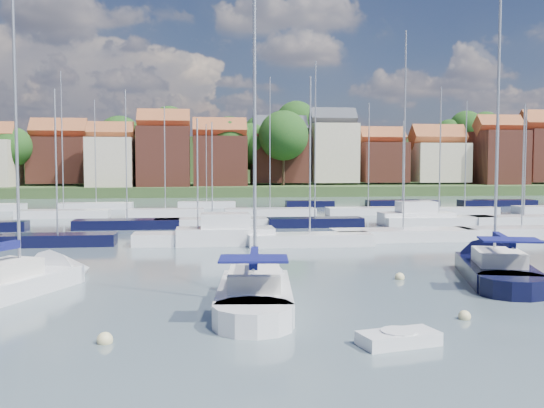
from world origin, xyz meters
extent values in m
plane|color=#405057|center=(0.00, 40.00, 0.00)|extent=(260.00, 260.00, 0.00)
cube|color=silver|center=(-15.43, 4.25, 0.25)|extent=(5.29, 7.24, 1.20)
cone|color=silver|center=(-13.71, 8.06, 0.25)|extent=(3.88, 4.11, 2.78)
cube|color=silver|center=(-15.63, 3.83, 1.20)|extent=(2.92, 3.34, 0.70)
cylinder|color=#B2B2B7|center=(-15.24, 4.68, 7.04)|extent=(0.14, 0.14, 12.38)
cube|color=silver|center=(-4.99, 0.73, 0.25)|extent=(3.64, 7.23, 1.20)
cone|color=silver|center=(-4.52, 5.06, 0.25)|extent=(3.25, 3.68, 2.90)
cylinder|color=silver|center=(-5.37, -2.73, 0.25)|extent=(3.20, 3.20, 1.20)
cube|color=silver|center=(-5.04, 0.25, 1.20)|extent=(2.33, 3.10, 0.70)
cylinder|color=#B2B2B7|center=(-4.94, 1.21, 7.30)|extent=(0.14, 0.14, 12.89)
cylinder|color=#B2B2B7|center=(-5.15, -0.71, 2.05)|extent=(0.52, 3.86, 0.10)
cube|color=#101351|center=(-5.15, -0.71, 2.20)|extent=(0.70, 3.68, 0.35)
cube|color=#101351|center=(-5.28, -1.96, 2.35)|extent=(2.64, 2.00, 0.08)
cube|color=black|center=(7.51, 4.84, 0.25)|extent=(4.98, 7.86, 1.20)
cone|color=black|center=(8.80, 9.22, 0.25)|extent=(3.92, 4.26, 3.04)
cylinder|color=black|center=(6.48, 1.34, 0.25)|extent=(3.78, 3.78, 1.20)
cube|color=silver|center=(7.37, 4.36, 1.20)|extent=(2.90, 3.52, 0.70)
cylinder|color=#B2B2B7|center=(7.66, 5.33, 7.77)|extent=(0.14, 0.14, 13.83)
cylinder|color=#B2B2B7|center=(7.08, 3.38, 2.05)|extent=(1.24, 3.92, 0.10)
cube|color=#101351|center=(7.08, 3.38, 2.20)|extent=(1.38, 3.78, 0.35)
cube|color=#101351|center=(6.71, 2.12, 2.35)|extent=(3.00, 2.48, 0.08)
cube|color=silver|center=(-0.96, -5.20, 0.18)|extent=(2.74, 1.71, 0.50)
cylinder|color=silver|center=(-0.96, -5.20, 0.32)|extent=(1.18, 1.18, 0.32)
sphere|color=beige|center=(-10.27, -3.86, 0.00)|extent=(0.52, 0.52, 0.52)
sphere|color=#D85914|center=(-4.09, -1.07, 0.00)|extent=(0.55, 0.55, 0.55)
sphere|color=beige|center=(2.55, -2.38, 0.00)|extent=(0.46, 0.46, 0.46)
sphere|color=beige|center=(2.75, 5.48, 0.00)|extent=(0.48, 0.48, 0.48)
cube|color=black|center=(-17.11, 20.54, 0.35)|extent=(8.01, 2.24, 1.00)
cylinder|color=#B2B2B7|center=(-17.11, 20.54, 5.93)|extent=(0.12, 0.12, 10.16)
cube|color=silver|center=(-7.27, 20.20, 0.35)|extent=(9.22, 2.58, 1.00)
cylinder|color=#B2B2B7|center=(-7.27, 20.20, 4.94)|extent=(0.12, 0.12, 8.18)
cube|color=silver|center=(0.63, 18.61, 0.35)|extent=(8.78, 2.46, 1.00)
cylinder|color=#B2B2B7|center=(0.63, 18.61, 6.38)|extent=(0.12, 0.12, 11.06)
cube|color=silver|center=(8.23, 20.67, 0.35)|extent=(10.79, 3.02, 1.00)
cylinder|color=#B2B2B7|center=(8.23, 20.67, 8.29)|extent=(0.12, 0.12, 14.87)
cube|color=silver|center=(17.98, 21.03, 0.35)|extent=(10.13, 2.84, 1.00)
cylinder|color=#B2B2B7|center=(17.98, 21.03, 5.65)|extent=(0.12, 0.12, 9.59)
cube|color=silver|center=(-5.31, 20.00, 0.50)|extent=(7.00, 2.60, 1.40)
cube|color=silver|center=(-5.31, 20.00, 1.60)|extent=(3.50, 2.20, 1.30)
cube|color=black|center=(-13.55, 31.64, 0.35)|extent=(9.30, 2.60, 1.00)
cylinder|color=#B2B2B7|center=(-13.55, 31.64, 6.59)|extent=(0.12, 0.12, 11.48)
cube|color=silver|center=(-5.94, 32.01, 0.35)|extent=(10.40, 2.91, 1.00)
cylinder|color=#B2B2B7|center=(-5.94, 32.01, 5.24)|extent=(0.12, 0.12, 8.77)
cube|color=black|center=(3.48, 31.28, 0.35)|extent=(8.80, 2.46, 1.00)
cylinder|color=#B2B2B7|center=(3.48, 31.28, 8.01)|extent=(0.12, 0.12, 14.33)
cube|color=silver|center=(15.40, 31.16, 0.35)|extent=(10.73, 3.00, 1.00)
cylinder|color=#B2B2B7|center=(15.40, 31.16, 6.92)|extent=(0.12, 0.12, 12.14)
cube|color=silver|center=(23.82, 30.97, 0.35)|extent=(10.48, 2.93, 1.00)
cylinder|color=#B2B2B7|center=(23.82, 30.97, 5.99)|extent=(0.12, 0.12, 10.28)
cube|color=silver|center=(13.46, 32.00, 0.50)|extent=(7.00, 2.60, 1.40)
cube|color=silver|center=(13.46, 32.00, 1.60)|extent=(3.50, 2.20, 1.30)
cube|color=silver|center=(-21.71, 44.21, 0.35)|extent=(9.71, 2.72, 1.00)
cylinder|color=#B2B2B7|center=(-21.71, 44.21, 8.29)|extent=(0.12, 0.12, 14.88)
cube|color=silver|center=(-10.84, 44.51, 0.35)|extent=(8.49, 2.38, 1.00)
cylinder|color=#B2B2B7|center=(-10.84, 44.51, 6.51)|extent=(0.12, 0.12, 11.31)
cube|color=silver|center=(0.79, 43.78, 0.35)|extent=(10.16, 2.85, 1.00)
cylinder|color=#B2B2B7|center=(0.79, 43.78, 8.15)|extent=(0.12, 0.12, 14.59)
cube|color=silver|center=(12.17, 43.90, 0.35)|extent=(9.53, 2.67, 1.00)
cylinder|color=#B2B2B7|center=(12.17, 43.90, 6.81)|extent=(0.12, 0.12, 11.91)
cube|color=silver|center=(23.16, 42.50, 0.35)|extent=(7.62, 2.13, 1.00)
cylinder|color=#B2B2B7|center=(23.16, 42.50, 6.91)|extent=(0.12, 0.12, 12.13)
cube|color=silver|center=(-20.26, 56.56, 0.35)|extent=(9.24, 2.59, 1.00)
cylinder|color=#B2B2B7|center=(-20.26, 56.56, 7.43)|extent=(0.12, 0.12, 13.17)
cube|color=silver|center=(-6.08, 57.30, 0.35)|extent=(7.57, 2.12, 1.00)
cylinder|color=#B2B2B7|center=(-6.08, 57.30, 5.97)|extent=(0.12, 0.12, 10.24)
cube|color=black|center=(7.88, 57.47, 0.35)|extent=(6.58, 1.84, 1.00)
cylinder|color=#B2B2B7|center=(7.88, 57.47, 4.85)|extent=(0.12, 0.12, 8.01)
cube|color=black|center=(20.94, 57.40, 0.35)|extent=(9.92, 2.78, 1.00)
cylinder|color=#B2B2B7|center=(20.94, 57.40, 6.31)|extent=(0.12, 0.12, 10.92)
cube|color=black|center=(34.28, 56.37, 0.35)|extent=(10.55, 2.95, 1.00)
cylinder|color=#B2B2B7|center=(34.28, 56.37, 6.61)|extent=(0.12, 0.12, 11.51)
cube|color=#334B25|center=(0.00, 117.00, 0.30)|extent=(200.00, 70.00, 3.00)
cube|color=#334B25|center=(0.00, 142.00, 5.00)|extent=(200.00, 60.00, 14.00)
cube|color=brown|center=(-33.65, 97.79, 6.56)|extent=(10.37, 9.97, 8.73)
cube|color=brown|center=(-33.65, 97.79, 12.20)|extent=(10.57, 5.13, 5.13)
cube|color=beige|center=(-22.74, 89.00, 6.08)|extent=(8.09, 8.80, 8.96)
cube|color=brown|center=(-22.74, 89.00, 11.55)|extent=(8.25, 4.00, 4.00)
cube|color=brown|center=(-13.35, 89.94, 7.08)|extent=(9.36, 10.17, 10.97)
cube|color=brown|center=(-13.35, 89.94, 13.72)|extent=(9.54, 4.63, 4.63)
cube|color=brown|center=(-3.04, 91.65, 6.31)|extent=(9.90, 8.56, 9.42)
cube|color=brown|center=(-3.04, 91.65, 12.23)|extent=(10.10, 4.90, 4.90)
cube|color=brown|center=(9.10, 96.65, 6.95)|extent=(10.59, 8.93, 9.49)
cube|color=#383A42|center=(9.10, 96.65, 12.99)|extent=(10.80, 5.24, 5.24)
cube|color=beige|center=(19.71, 95.80, 8.02)|extent=(9.01, 8.61, 11.65)
cube|color=#383A42|center=(19.71, 95.80, 14.95)|extent=(9.19, 4.46, 4.46)
cube|color=brown|center=(30.17, 97.00, 6.20)|extent=(9.10, 9.34, 8.00)
cube|color=brown|center=(30.17, 97.00, 11.32)|extent=(9.28, 4.50, 4.50)
cube|color=beige|center=(41.95, 96.59, 6.14)|extent=(10.86, 9.59, 7.88)
cube|color=brown|center=(41.95, 96.59, 11.41)|extent=(11.07, 5.37, 5.37)
cube|color=brown|center=(53.76, 93.92, 7.09)|extent=(9.18, 9.96, 10.97)
cube|color=brown|center=(53.76, 93.92, 13.70)|extent=(9.36, 4.54, 4.54)
cylinder|color=#382619|center=(56.77, 115.51, 8.51)|extent=(0.50, 0.50, 4.47)
sphere|color=#284C17|center=(56.77, 115.51, 14.58)|extent=(8.18, 8.18, 8.18)
cylinder|color=#382619|center=(3.46, 95.93, 3.83)|extent=(0.50, 0.50, 4.46)
sphere|color=#284C17|center=(3.46, 95.93, 9.88)|extent=(8.15, 8.15, 8.15)
cylinder|color=#382619|center=(15.22, 113.68, 8.58)|extent=(0.50, 0.50, 5.15)
sphere|color=#284C17|center=(15.22, 113.68, 15.56)|extent=(9.41, 9.41, 9.41)
cylinder|color=#382619|center=(-13.54, 116.31, 8.68)|extent=(0.50, 0.50, 4.56)
sphere|color=#284C17|center=(-13.54, 116.31, 14.87)|extent=(8.34, 8.34, 8.34)
cylinder|color=#382619|center=(-23.24, 105.25, 4.18)|extent=(0.50, 0.50, 5.15)
sphere|color=#284C17|center=(-23.24, 105.25, 11.17)|extent=(9.42, 9.42, 9.42)
cylinder|color=#382619|center=(-38.67, 107.32, 6.76)|extent=(0.50, 0.50, 3.42)
sphere|color=#284C17|center=(-38.67, 107.32, 11.40)|extent=(6.26, 6.26, 6.26)
cylinder|color=#382619|center=(13.76, 104.71, 3.48)|extent=(0.50, 0.50, 3.77)
sphere|color=#284C17|center=(13.76, 104.71, 8.60)|extent=(6.89, 6.89, 6.89)
cylinder|color=#382619|center=(9.05, 90.94, 4.21)|extent=(0.50, 0.50, 5.21)
sphere|color=#284C17|center=(9.05, 90.94, 11.28)|extent=(9.53, 9.53, 9.53)
cylinder|color=#382619|center=(61.93, 101.62, 3.09)|extent=(0.50, 0.50, 2.97)
sphere|color=#284C17|center=(61.93, 101.62, 7.12)|extent=(5.44, 5.44, 5.44)
cylinder|color=#382619|center=(-1.15, 93.75, 4.02)|extent=(0.50, 0.50, 4.84)
sphere|color=#284C17|center=(-1.15, 93.75, 10.59)|extent=(8.85, 8.85, 8.85)
cylinder|color=#382619|center=(52.68, 115.72, 8.17)|extent=(0.50, 0.50, 3.72)
sphere|color=#284C17|center=(52.68, 115.72, 13.21)|extent=(6.80, 6.80, 6.80)
cylinder|color=#382619|center=(54.05, 94.13, 3.62)|extent=(0.50, 0.50, 4.05)
sphere|color=#284C17|center=(54.05, 94.13, 9.11)|extent=(7.40, 7.40, 7.40)
cylinder|color=#382619|center=(-40.96, 92.79, 3.60)|extent=(0.50, 0.50, 4.00)
sphere|color=#284C17|center=(-40.96, 92.79, 9.04)|extent=(7.32, 7.32, 7.32)
cylinder|color=#382619|center=(6.84, 113.29, 7.91)|extent=(0.50, 0.50, 3.93)
sphere|color=#284C17|center=(6.84, 113.29, 13.24)|extent=(7.19, 7.19, 7.19)
cylinder|color=#382619|center=(30.65, 100.17, 3.51)|extent=(0.50, 0.50, 3.82)
sphere|color=#284C17|center=(30.65, 100.17, 8.70)|extent=(6.99, 6.99, 6.99)
cylinder|color=#382619|center=(-17.44, 93.12, 3.34)|extent=(0.50, 0.50, 3.48)
sphere|color=#284C17|center=(-17.44, 93.12, 8.07)|extent=(6.37, 6.37, 6.37)
cylinder|color=#382619|center=(57.51, 102.81, 3.09)|extent=(0.50, 0.50, 2.99)
sphere|color=#284C17|center=(57.51, 102.81, 7.14)|extent=(5.46, 5.46, 5.46)
cylinder|color=#382619|center=(3.61, 99.04, 3.22)|extent=(0.50, 0.50, 3.25)
sphere|color=#284C17|center=(3.61, 99.04, 7.63)|extent=(5.94, 5.94, 5.94)
cylinder|color=#382619|center=(-3.05, 100.73, 3.09)|extent=(0.50, 0.50, 2.98)
sphere|color=#284C17|center=(-3.05, 100.73, 7.14)|extent=(5.46, 5.46, 5.46)
cylinder|color=#382619|center=(64.66, 121.74, 9.36)|extent=(0.50, 0.50, 4.29)
sphere|color=#284C17|center=(64.66, 121.74, 15.17)|extent=(7.84, 7.84, 7.84)
camera|label=1|loc=(-7.27, -23.51, 5.73)|focal=40.00mm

